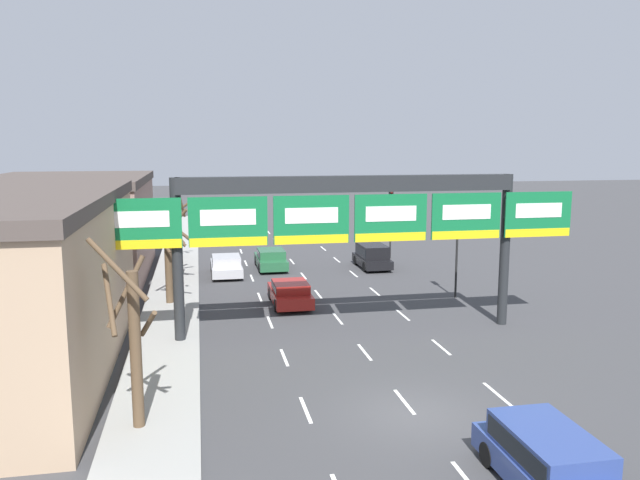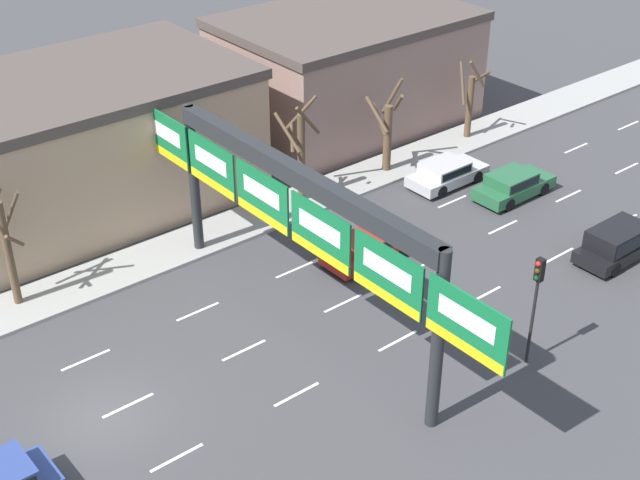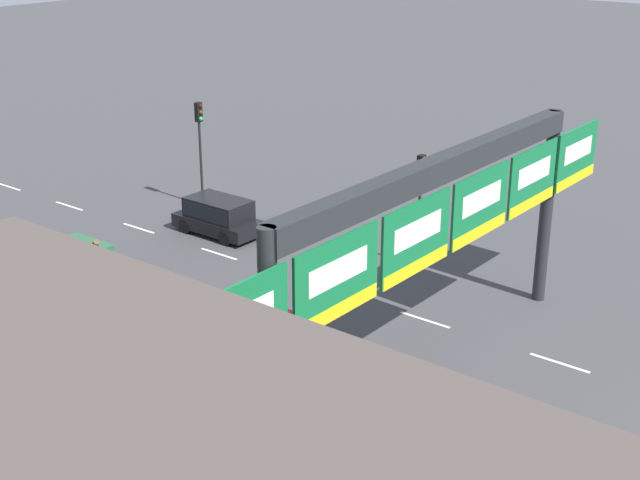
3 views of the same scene
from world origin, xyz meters
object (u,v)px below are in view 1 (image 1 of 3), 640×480
sign_gantry (350,210)px  tree_bare_furthest (176,243)px  traffic_light_mid_block (504,249)px  tree_bare_second (176,230)px  tree_bare_closest (132,335)px  suv_blue (547,457)px  car_green (271,258)px  car_silver (226,265)px  car_red (290,292)px  traffic_light_near_gantry (391,210)px  suv_black (372,255)px  tree_bare_third (168,251)px  traffic_light_far_end (457,239)px

sign_gantry → tree_bare_furthest: 14.74m
traffic_light_mid_block → tree_bare_second: bearing=129.7°
tree_bare_closest → suv_blue: bearing=-27.2°
suv_blue → traffic_light_mid_block: bearing=67.1°
car_green → car_silver: size_ratio=1.01×
sign_gantry → car_silver: (-4.84, 13.48, -4.84)m
suv_blue → car_red: (-3.59, 18.70, -0.18)m
suv_blue → car_red: suv_blue is taller
traffic_light_mid_block → tree_bare_closest: 17.78m
car_red → tree_bare_furthest: bearing=131.9°
sign_gantry → suv_blue: size_ratio=4.80×
suv_blue → traffic_light_near_gantry: 31.36m
sign_gantry → tree_bare_furthest: sign_gantry is taller
car_red → suv_black: bearing=51.5°
car_green → traffic_light_near_gantry: traffic_light_near_gantry is taller
suv_black → traffic_light_mid_block: traffic_light_mid_block is taller
car_red → car_silver: bearing=110.0°
suv_black → tree_bare_second: (-13.09, 4.52, 1.47)m
suv_black → sign_gantry: bearing=-109.7°
suv_blue → suv_black: bearing=83.1°
car_red → tree_bare_third: size_ratio=0.81×
sign_gantry → suv_black: (5.03, 14.07, -4.64)m
suv_blue → car_silver: bearing=103.7°
tree_bare_closest → tree_bare_second: 26.70m
car_green → tree_bare_second: tree_bare_second is taller
tree_bare_closest → tree_bare_second: tree_bare_closest is taller
traffic_light_mid_block → traffic_light_far_end: bearing=90.5°
traffic_light_near_gantry → tree_bare_furthest: bearing=-160.7°
traffic_light_mid_block → tree_bare_third: tree_bare_third is taller
traffic_light_near_gantry → traffic_light_mid_block: traffic_light_mid_block is taller
tree_bare_closest → sign_gantry: bearing=43.8°
car_red → tree_bare_furthest: tree_bare_furthest is taller
tree_bare_third → car_silver: bearing=64.8°
car_red → traffic_light_mid_block: bearing=-30.1°
suv_blue → tree_bare_third: 22.23m
sign_gantry → traffic_light_near_gantry: bearing=67.1°
sign_gantry → car_green: sign_gantry is taller
car_red → suv_blue: bearing=-79.1°
traffic_light_near_gantry → traffic_light_far_end: traffic_light_near_gantry is taller
traffic_light_mid_block → tree_bare_third: bearing=157.2°
suv_blue → tree_bare_furthest: (-9.59, 25.38, 1.60)m
traffic_light_mid_block → tree_bare_third: size_ratio=0.96×
suv_blue → tree_bare_second: (-9.77, 31.90, 1.50)m
car_green → suv_blue: bearing=-83.0°
tree_bare_third → sign_gantry: bearing=-38.8°
car_silver → suv_black: (9.87, 0.59, 0.20)m
suv_blue → car_green: 28.61m
car_silver → sign_gantry: bearing=-70.3°
car_green → tree_bare_second: 7.38m
tree_bare_closest → tree_bare_furthest: size_ratio=1.15×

